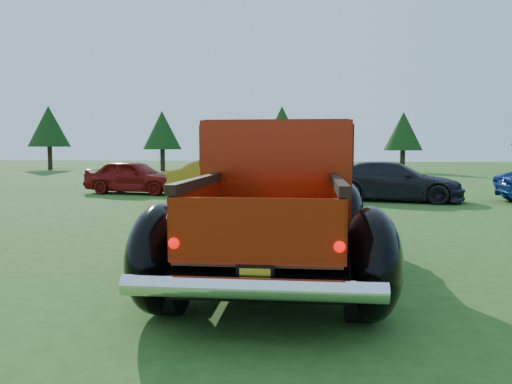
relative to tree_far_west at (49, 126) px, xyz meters
name	(u,v)px	position (x,y,z in m)	size (l,w,h in m)	color
ground	(264,256)	(22.00, -30.00, -3.52)	(120.00, 120.00, 0.00)	#2B5518
tree_far_west	(49,126)	(0.00, 0.00, 0.00)	(3.33, 3.33, 5.20)	#332114
tree_west	(162,130)	(10.00, -1.00, -0.41)	(2.94, 2.94, 4.60)	#332114
tree_mid_left	(282,127)	(19.00, 1.00, -0.14)	(3.20, 3.20, 5.00)	#332114
tree_mid_right	(403,131)	(28.00, 0.00, -0.55)	(2.82, 2.82, 4.40)	#332114
pickup_truck	(278,198)	(22.28, -30.57, -2.51)	(2.91, 5.82, 2.12)	black
show_car_red	(134,177)	(15.50, -19.70, -2.88)	(1.52, 3.78, 1.29)	maroon
show_car_yellow	(238,180)	(20.07, -22.24, -2.79)	(1.55, 4.45, 1.47)	#B47618
show_car_grey	(393,181)	(25.01, -20.86, -2.87)	(1.81, 4.45, 1.29)	black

